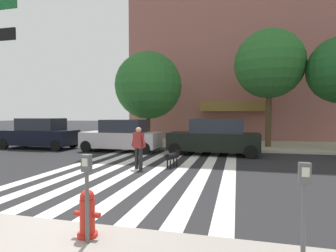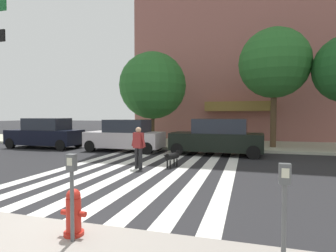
{
  "view_description": "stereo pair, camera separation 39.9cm",
  "coord_description": "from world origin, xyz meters",
  "px_view_note": "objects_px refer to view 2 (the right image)",
  "views": [
    {
      "loc": [
        3.22,
        -4.39,
        2.11
      ],
      "look_at": [
        0.55,
        6.16,
        1.67
      ],
      "focal_mm": 29.27,
      "sensor_mm": 36.0,
      "label": 1
    },
    {
      "loc": [
        3.61,
        -4.28,
        2.11
      ],
      "look_at": [
        0.55,
        6.16,
        1.67
      ],
      "focal_mm": 29.27,
      "sensor_mm": 36.0,
      "label": 2
    }
  ],
  "objects_px": {
    "pedestrian_dog_walker": "(138,145)",
    "dog_on_leash": "(173,156)",
    "fire_hydrant": "(74,213)",
    "street_tree_middle": "(274,63)",
    "parked_car_behind_first": "(125,136)",
    "parking_meter_third_along": "(72,185)",
    "parked_car_near_curb": "(45,134)",
    "street_tree_nearest": "(153,86)",
    "parked_car_third_in_line": "(217,137)",
    "parking_meter_curbside": "(284,202)"
  },
  "relations": [
    {
      "from": "parking_meter_curbside",
      "to": "parked_car_behind_first",
      "type": "distance_m",
      "value": 13.07
    },
    {
      "from": "parked_car_behind_first",
      "to": "street_tree_nearest",
      "type": "relative_size",
      "value": 0.72
    },
    {
      "from": "parking_meter_third_along",
      "to": "street_tree_middle",
      "type": "height_order",
      "value": "street_tree_middle"
    },
    {
      "from": "street_tree_nearest",
      "to": "pedestrian_dog_walker",
      "type": "bearing_deg",
      "value": -74.4
    },
    {
      "from": "parking_meter_third_along",
      "to": "parked_car_behind_first",
      "type": "xyz_separation_m",
      "value": [
        -4.23,
        10.9,
        -0.14
      ]
    },
    {
      "from": "parked_car_behind_first",
      "to": "parking_meter_curbside",
      "type": "bearing_deg",
      "value": -56.16
    },
    {
      "from": "fire_hydrant",
      "to": "parking_meter_curbside",
      "type": "height_order",
      "value": "parking_meter_curbside"
    },
    {
      "from": "street_tree_middle",
      "to": "parking_meter_curbside",
      "type": "bearing_deg",
      "value": -94.19
    },
    {
      "from": "dog_on_leash",
      "to": "parked_car_behind_first",
      "type": "bearing_deg",
      "value": 135.42
    },
    {
      "from": "parking_meter_curbside",
      "to": "parking_meter_third_along",
      "type": "relative_size",
      "value": 1.0
    },
    {
      "from": "parking_meter_curbside",
      "to": "parking_meter_third_along",
      "type": "bearing_deg",
      "value": -179.13
    },
    {
      "from": "dog_on_leash",
      "to": "parking_meter_third_along",
      "type": "bearing_deg",
      "value": -87.56
    },
    {
      "from": "parking_meter_curbside",
      "to": "parked_car_behind_first",
      "type": "xyz_separation_m",
      "value": [
        -7.28,
        10.85,
        -0.14
      ]
    },
    {
      "from": "parking_meter_third_along",
      "to": "parked_car_near_curb",
      "type": "distance_m",
      "value": 14.65
    },
    {
      "from": "parked_car_near_curb",
      "to": "street_tree_nearest",
      "type": "height_order",
      "value": "street_tree_nearest"
    },
    {
      "from": "parking_meter_curbside",
      "to": "pedestrian_dog_walker",
      "type": "bearing_deg",
      "value": 126.03
    },
    {
      "from": "parked_car_near_curb",
      "to": "dog_on_leash",
      "type": "relative_size",
      "value": 4.34
    },
    {
      "from": "parking_meter_curbside",
      "to": "street_tree_middle",
      "type": "xyz_separation_m",
      "value": [
        1.04,
        14.17,
        4.2
      ]
    },
    {
      "from": "street_tree_nearest",
      "to": "pedestrian_dog_walker",
      "type": "height_order",
      "value": "street_tree_nearest"
    },
    {
      "from": "fire_hydrant",
      "to": "parking_meter_third_along",
      "type": "xyz_separation_m",
      "value": [
        0.11,
        -0.19,
        0.51
      ]
    },
    {
      "from": "street_tree_nearest",
      "to": "dog_on_leash",
      "type": "relative_size",
      "value": 5.82
    },
    {
      "from": "parked_car_third_in_line",
      "to": "pedestrian_dog_walker",
      "type": "xyz_separation_m",
      "value": [
        -2.55,
        -4.6,
        0.0
      ]
    },
    {
      "from": "parked_car_behind_first",
      "to": "dog_on_leash",
      "type": "relative_size",
      "value": 4.17
    },
    {
      "from": "parking_meter_curbside",
      "to": "parking_meter_third_along",
      "type": "height_order",
      "value": "same"
    },
    {
      "from": "parked_car_third_in_line",
      "to": "dog_on_leash",
      "type": "xyz_separation_m",
      "value": [
        -1.36,
        -3.87,
        -0.48
      ]
    },
    {
      "from": "parked_car_behind_first",
      "to": "parked_car_third_in_line",
      "type": "height_order",
      "value": "parked_car_third_in_line"
    },
    {
      "from": "street_tree_middle",
      "to": "parked_car_near_curb",
      "type": "bearing_deg",
      "value": -166.57
    },
    {
      "from": "fire_hydrant",
      "to": "parked_car_behind_first",
      "type": "bearing_deg",
      "value": 111.03
    },
    {
      "from": "parked_car_behind_first",
      "to": "street_tree_middle",
      "type": "relative_size",
      "value": 0.62
    },
    {
      "from": "parking_meter_curbside",
      "to": "street_tree_middle",
      "type": "bearing_deg",
      "value": 85.81
    },
    {
      "from": "street_tree_middle",
      "to": "dog_on_leash",
      "type": "xyz_separation_m",
      "value": [
        -4.39,
        -7.19,
        -4.78
      ]
    },
    {
      "from": "parked_car_near_curb",
      "to": "street_tree_nearest",
      "type": "bearing_deg",
      "value": 28.93
    },
    {
      "from": "parking_meter_third_along",
      "to": "street_tree_middle",
      "type": "distance_m",
      "value": 15.37
    },
    {
      "from": "dog_on_leash",
      "to": "street_tree_middle",
      "type": "bearing_deg",
      "value": 58.6
    },
    {
      "from": "parked_car_near_curb",
      "to": "parked_car_third_in_line",
      "type": "distance_m",
      "value": 10.85
    },
    {
      "from": "parked_car_third_in_line",
      "to": "street_tree_nearest",
      "type": "distance_m",
      "value": 6.66
    },
    {
      "from": "parking_meter_third_along",
      "to": "parked_car_behind_first",
      "type": "relative_size",
      "value": 0.3
    },
    {
      "from": "parking_meter_third_along",
      "to": "pedestrian_dog_walker",
      "type": "bearing_deg",
      "value": 103.38
    },
    {
      "from": "parking_meter_curbside",
      "to": "parked_car_behind_first",
      "type": "relative_size",
      "value": 0.3
    },
    {
      "from": "street_tree_nearest",
      "to": "fire_hydrant",
      "type": "bearing_deg",
      "value": -75.61
    },
    {
      "from": "parked_car_near_curb",
      "to": "dog_on_leash",
      "type": "bearing_deg",
      "value": -22.2
    },
    {
      "from": "parked_car_third_in_line",
      "to": "fire_hydrant",
      "type": "bearing_deg",
      "value": -96.23
    },
    {
      "from": "parked_car_third_in_line",
      "to": "pedestrian_dog_walker",
      "type": "distance_m",
      "value": 5.27
    },
    {
      "from": "pedestrian_dog_walker",
      "to": "dog_on_leash",
      "type": "height_order",
      "value": "pedestrian_dog_walker"
    },
    {
      "from": "street_tree_nearest",
      "to": "parking_meter_third_along",
      "type": "bearing_deg",
      "value": -75.38
    },
    {
      "from": "pedestrian_dog_walker",
      "to": "dog_on_leash",
      "type": "bearing_deg",
      "value": 31.49
    },
    {
      "from": "fire_hydrant",
      "to": "parked_car_near_curb",
      "type": "xyz_separation_m",
      "value": [
        -9.68,
        10.71,
        0.4
      ]
    },
    {
      "from": "parking_meter_curbside",
      "to": "street_tree_nearest",
      "type": "height_order",
      "value": "street_tree_nearest"
    },
    {
      "from": "parked_car_near_curb",
      "to": "dog_on_leash",
      "type": "height_order",
      "value": "parked_car_near_curb"
    },
    {
      "from": "fire_hydrant",
      "to": "street_tree_middle",
      "type": "height_order",
      "value": "street_tree_middle"
    }
  ]
}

